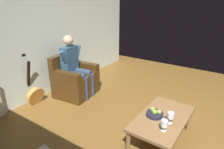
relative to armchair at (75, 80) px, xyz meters
name	(u,v)px	position (x,y,z in m)	size (l,w,h in m)	color
ground_plane	(175,138)	(0.24, 2.30, -0.32)	(6.81, 6.81, 0.00)	brown
wall_back	(42,29)	(0.24, -0.57, 1.07)	(5.83, 0.06, 2.79)	silver
armchair	(75,80)	(0.00, 0.00, 0.00)	(0.87, 0.79, 0.89)	#412A11
person_seated	(75,65)	(0.00, 0.03, 0.36)	(0.64, 0.63, 1.29)	navy
coffee_table	(162,120)	(0.43, 2.12, 0.04)	(1.12, 0.65, 0.42)	brown
guitar	(35,93)	(0.75, -0.37, -0.10)	(0.35, 0.33, 1.02)	#BA813B
wine_glass_near	(164,124)	(0.72, 2.24, 0.20)	(0.09, 0.09, 0.16)	silver
wine_glass_far	(171,116)	(0.52, 2.25, 0.21)	(0.09, 0.09, 0.17)	silver
fruit_bowl	(155,113)	(0.46, 2.01, 0.13)	(0.24, 0.24, 0.11)	#1E1E2E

